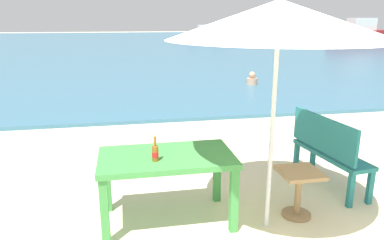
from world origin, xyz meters
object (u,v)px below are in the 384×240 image
Objects in this scene: picnic_table_green at (167,165)px; swimmer_person at (252,79)px; patio_umbrella at (279,20)px; boat_fishing_trawler at (365,36)px; beer_bottle_amber at (155,152)px; bench_teal_center at (328,148)px; side_table_wood at (299,187)px; boat_barge at (207,34)px.

swimmer_person is (3.67, 7.53, -0.41)m from picnic_table_green.
patio_umbrella reaches higher than picnic_table_green.
swimmer_person is 20.55m from boat_fishing_trawler.
picnic_table_green reaches higher than swimmer_person.
patio_umbrella is 8.49m from swimmer_person.
swimmer_person is at bearing 63.67° from beer_bottle_amber.
bench_teal_center is 3.01× the size of swimmer_person.
picnic_table_green is 1.47m from side_table_wood.
picnic_table_green is 0.36× the size of boat_barge.
boat_fishing_trawler is at bearing -47.63° from boat_barge.
boat_fishing_trawler is at bearing 45.61° from swimmer_person.
boat_fishing_trawler is at bearing 50.92° from picnic_table_green.
bench_teal_center is at bearing 11.74° from picnic_table_green.
patio_umbrella is at bearing -160.72° from side_table_wood.
picnic_table_green is 0.28m from beer_bottle_amber.
boat_fishing_trawler is at bearing 50.90° from beer_bottle_amber.
boat_barge reaches higher than beer_bottle_amber.
boat_fishing_trawler reaches higher than side_table_wood.
patio_umbrella is 34.17m from boat_barge.
boat_fishing_trawler reaches higher than bench_teal_center.
patio_umbrella is at bearing -108.68° from swimmer_person.
patio_umbrella reaches higher than bench_teal_center.
boat_fishing_trawler is (18.16, 22.35, -0.03)m from beer_bottle_amber.
picnic_table_green is at bearing 48.17° from beer_bottle_amber.
beer_bottle_amber is 0.21× the size of bench_teal_center.
beer_bottle_amber reaches higher than swimmer_person.
swimmer_person is at bearing 71.32° from patio_umbrella.
picnic_table_green is 0.25× the size of boat_fishing_trawler.
beer_bottle_amber is at bearing 178.79° from side_table_wood.
swimmer_person is 25.93m from boat_barge.
beer_bottle_amber is 0.05× the size of boat_fishing_trawler.
beer_bottle_amber is 0.65× the size of swimmer_person.
side_table_wood is 8.02m from swimmer_person.
beer_bottle_amber is 2.34m from bench_teal_center.
beer_bottle_amber reaches higher than bench_teal_center.
bench_teal_center is 0.32× the size of boat_barge.
beer_bottle_amber is 34.22m from boat_barge.
boat_fishing_trawler is (14.37, 14.68, 0.59)m from swimmer_person.
boat_fishing_trawler is (17.02, 22.52, -1.29)m from patio_umbrella.
boat_barge is at bearing 79.58° from bench_teal_center.
boat_barge is at bearing 76.05° from beer_bottle_amber.
bench_teal_center is at bearing 41.73° from side_table_wood.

